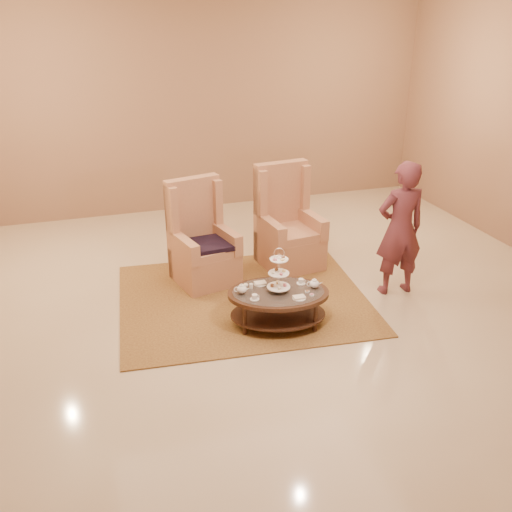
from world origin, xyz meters
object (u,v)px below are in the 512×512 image
object	(u,v)px
armchair_left	(202,248)
person	(400,229)
tea_table	(278,297)
armchair_right	(287,232)

from	to	relation	value
armchair_left	person	bearing A→B (deg)	-38.96
tea_table	person	xyz separation A→B (m)	(1.65, 0.32, 0.49)
armchair_right	person	distance (m)	1.59
tea_table	armchair_right	world-z (taller)	armchair_right
tea_table	person	size ratio (longest dim) A/B	0.76
armchair_right	armchair_left	bearing A→B (deg)	-179.69
tea_table	armchair_left	world-z (taller)	armchair_left
armchair_left	person	size ratio (longest dim) A/B	0.79
armchair_right	person	bearing A→B (deg)	-56.87
armchair_right	tea_table	bearing A→B (deg)	-120.25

